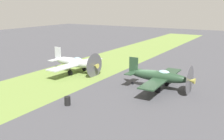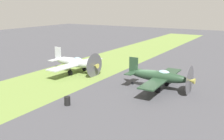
{
  "view_description": "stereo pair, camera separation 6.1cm",
  "coord_description": "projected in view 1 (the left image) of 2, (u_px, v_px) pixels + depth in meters",
  "views": [
    {
      "loc": [
        28.59,
        11.93,
        9.63
      ],
      "look_at": [
        0.17,
        -5.01,
        1.33
      ],
      "focal_mm": 41.59,
      "sensor_mm": 36.0,
      "label": 1
    },
    {
      "loc": [
        28.56,
        11.99,
        9.63
      ],
      "look_at": [
        0.17,
        -5.01,
        1.33
      ],
      "focal_mm": 41.59,
      "sensor_mm": 36.0,
      "label": 2
    }
  ],
  "objects": [
    {
      "name": "grass_verge",
      "position": [
        74.0,
        73.0,
        37.84
      ],
      "size": [
        120.0,
        11.0,
        0.01
      ],
      "primitive_type": "cube",
      "color": "olive",
      "rests_on": "ground"
    },
    {
      "name": "airplane_wingman",
      "position": [
        75.0,
        62.0,
        37.62
      ],
      "size": [
        10.29,
        8.14,
        3.67
      ],
      "rotation": [
        0.0,
        0.0,
        -0.06
      ],
      "color": "#B2B7BC",
      "rests_on": "ground"
    },
    {
      "name": "airplane_lead",
      "position": [
        160.0,
        76.0,
        30.35
      ],
      "size": [
        10.11,
        8.04,
        3.63
      ],
      "rotation": [
        0.0,
        0.0,
        0.01
      ],
      "color": "#233D28",
      "rests_on": "ground"
    },
    {
      "name": "fuel_drum",
      "position": [
        67.0,
        101.0,
        25.56
      ],
      "size": [
        0.6,
        0.6,
        0.9
      ],
      "primitive_type": "cylinder",
      "color": "black",
      "rests_on": "ground"
    },
    {
      "name": "ground_plane",
      "position": [
        147.0,
        85.0,
        32.09
      ],
      "size": [
        160.0,
        160.0,
        0.0
      ],
      "primitive_type": "plane",
      "color": "#424247"
    }
  ]
}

